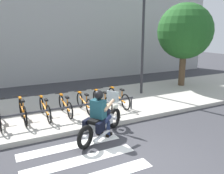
% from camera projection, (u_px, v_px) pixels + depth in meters
% --- Properties ---
extents(ground_plane, '(48.00, 48.00, 0.00)m').
position_uv_depth(ground_plane, '(135.00, 166.00, 5.40)').
color(ground_plane, '#38383D').
extents(sidewalk, '(24.00, 4.40, 0.15)m').
position_uv_depth(sidewalk, '(75.00, 108.00, 9.21)').
color(sidewalk, '#B7B2A8').
rests_on(sidewalk, ground).
extents(crosswalk_stripe_3, '(2.80, 0.40, 0.01)m').
position_uv_depth(crosswalk_stripe_3, '(81.00, 160.00, 5.64)').
color(crosswalk_stripe_3, white).
rests_on(crosswalk_stripe_3, ground).
extents(crosswalk_stripe_4, '(2.80, 0.40, 0.01)m').
position_uv_depth(crosswalk_stripe_4, '(71.00, 146.00, 6.33)').
color(crosswalk_stripe_4, white).
rests_on(crosswalk_stripe_4, ground).
extents(motorcycle, '(1.93, 1.33, 1.24)m').
position_uv_depth(motorcycle, '(102.00, 122.00, 6.77)').
color(motorcycle, black).
rests_on(motorcycle, ground).
extents(rider, '(0.77, 0.73, 1.44)m').
position_uv_depth(rider, '(100.00, 111.00, 6.62)').
color(rider, '#1E4C59').
rests_on(rider, ground).
extents(bicycle_2, '(0.48, 1.63, 0.79)m').
position_uv_depth(bicycle_2, '(23.00, 111.00, 7.56)').
color(bicycle_2, black).
rests_on(bicycle_2, sidewalk).
extents(bicycle_3, '(0.48, 1.66, 0.73)m').
position_uv_depth(bicycle_3, '(45.00, 108.00, 7.87)').
color(bicycle_3, black).
rests_on(bicycle_3, sidewalk).
extents(bicycle_4, '(0.48, 1.59, 0.72)m').
position_uv_depth(bicycle_4, '(65.00, 106.00, 8.18)').
color(bicycle_4, black).
rests_on(bicycle_4, sidewalk).
extents(bicycle_5, '(0.48, 1.55, 0.72)m').
position_uv_depth(bicycle_5, '(84.00, 103.00, 8.49)').
color(bicycle_5, black).
rests_on(bicycle_5, sidewalk).
extents(bicycle_6, '(0.48, 1.65, 0.72)m').
position_uv_depth(bicycle_6, '(102.00, 100.00, 8.80)').
color(bicycle_6, black).
rests_on(bicycle_6, sidewalk).
extents(bicycle_7, '(0.48, 1.71, 0.74)m').
position_uv_depth(bicycle_7, '(118.00, 98.00, 9.11)').
color(bicycle_7, black).
rests_on(bicycle_7, sidewalk).
extents(bike_rack, '(5.52, 0.07, 0.49)m').
position_uv_depth(bike_rack, '(59.00, 109.00, 7.52)').
color(bike_rack, '#333338').
rests_on(bike_rack, sidewalk).
extents(street_lamp, '(0.28, 0.28, 4.68)m').
position_uv_depth(street_lamp, '(143.00, 36.00, 10.41)').
color(street_lamp, '#2D2D33').
rests_on(street_lamp, ground).
extents(tree_near_rack, '(2.82, 2.82, 4.40)m').
position_uv_depth(tree_near_rack, '(185.00, 32.00, 11.96)').
color(tree_near_rack, brown).
rests_on(tree_near_rack, ground).
extents(building_backdrop, '(24.00, 1.20, 6.48)m').
position_uv_depth(building_backdrop, '(41.00, 27.00, 13.39)').
color(building_backdrop, '#ACACAC').
rests_on(building_backdrop, ground).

